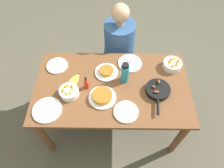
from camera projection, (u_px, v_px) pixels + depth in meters
ground_plane at (112, 119)px, 2.52m from camera, size 14.00×14.00×0.00m
dining_table at (112, 92)px, 2.00m from camera, size 1.49×0.86×0.74m
banana_bunch at (75, 80)px, 1.93m from camera, size 0.13×0.20×0.04m
skillet at (158, 90)px, 1.85m from camera, size 0.23×0.38×0.08m
frittata_plate_center at (106, 72)px, 1.99m from camera, size 0.23×0.23×0.05m
frittata_plate_side at (102, 96)px, 1.81m from camera, size 0.25×0.25×0.06m
empty_plate_near_front at (47, 110)px, 1.75m from camera, size 0.26×0.26×0.02m
empty_plate_far_left at (57, 66)px, 2.05m from camera, size 0.21×0.21×0.02m
empty_plate_far_right at (130, 63)px, 2.07m from camera, size 0.24×0.24×0.02m
empty_plate_mid_edge at (126, 112)px, 1.74m from camera, size 0.22×0.22×0.02m
fruit_bowl_mango at (172, 64)px, 2.01m from camera, size 0.19×0.19×0.12m
fruit_bowl_citrus at (69, 92)px, 1.83m from camera, size 0.18×0.18×0.12m
water_bottle at (125, 73)px, 1.86m from camera, size 0.08×0.08×0.23m
hot_sauce_bottle at (86, 83)px, 1.85m from camera, size 0.04×0.04×0.15m
person_figure at (119, 54)px, 2.51m from camera, size 0.38×0.38×1.18m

